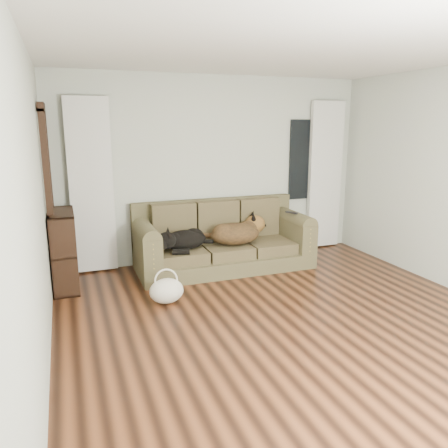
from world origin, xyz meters
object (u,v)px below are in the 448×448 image
object	(u,v)px
dog_shepherd	(237,233)
bookshelf	(64,248)
tote_bag	(166,289)
sofa	(224,236)
dog_black_lab	(183,240)

from	to	relation	value
dog_shepherd	bookshelf	distance (m)	2.22
dog_shepherd	bookshelf	world-z (taller)	bookshelf
tote_bag	dog_shepherd	bearing A→B (deg)	35.80
sofa	bookshelf	xyz separation A→B (m)	(-2.05, -0.03, 0.05)
dog_shepherd	tote_bag	world-z (taller)	dog_shepherd
dog_shepherd	bookshelf	bearing A→B (deg)	-0.95
dog_black_lab	dog_shepherd	distance (m)	0.78
bookshelf	dog_black_lab	bearing A→B (deg)	0.02
dog_black_lab	dog_shepherd	size ratio (longest dim) A/B	0.83
dog_black_lab	bookshelf	world-z (taller)	bookshelf
sofa	tote_bag	size ratio (longest dim) A/B	6.18
dog_shepherd	tote_bag	size ratio (longest dim) A/B	1.88
bookshelf	dog_shepherd	bearing A→B (deg)	1.83
sofa	bookshelf	size ratio (longest dim) A/B	2.52
sofa	tote_bag	bearing A→B (deg)	-138.05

